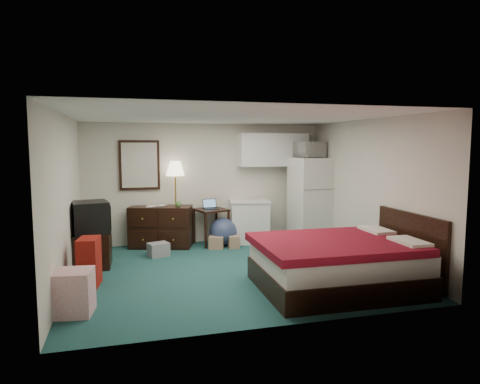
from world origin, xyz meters
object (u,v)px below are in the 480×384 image
object	(u,v)px
desk	(211,227)
dresser	(161,227)
fridge	(310,200)
suitcase	(89,262)
bed	(337,265)
kitchen_counter	(250,222)
floor_lamp	(176,204)
tv_stand	(93,249)

from	to	relation	value
desk	dresser	bearing A→B (deg)	160.57
fridge	suitcase	size ratio (longest dim) A/B	2.51
fridge	bed	bearing A→B (deg)	-112.13
dresser	kitchen_counter	world-z (taller)	kitchen_counter
kitchen_counter	suitcase	distance (m)	3.72
dresser	suitcase	xyz separation A→B (m)	(-1.21, -2.18, -0.06)
dresser	fridge	size ratio (longest dim) A/B	0.68
floor_lamp	kitchen_counter	size ratio (longest dim) A/B	2.00
floor_lamp	kitchen_counter	world-z (taller)	floor_lamp
tv_stand	suitcase	world-z (taller)	suitcase
floor_lamp	tv_stand	world-z (taller)	floor_lamp
desk	fridge	world-z (taller)	fridge
floor_lamp	tv_stand	distance (m)	2.05
floor_lamp	bed	size ratio (longest dim) A/B	0.79
fridge	tv_stand	xyz separation A→B (m)	(-4.33, -0.78, -0.60)
fridge	dresser	bearing A→B (deg)	168.38
desk	kitchen_counter	size ratio (longest dim) A/B	0.86
desk	fridge	bearing A→B (deg)	-25.04
dresser	suitcase	size ratio (longest dim) A/B	1.71
kitchen_counter	tv_stand	size ratio (longest dim) A/B	1.34
bed	suitcase	bearing A→B (deg)	163.95
floor_lamp	bed	world-z (taller)	floor_lamp
dresser	desk	size ratio (longest dim) A/B	1.64
fridge	tv_stand	bearing A→B (deg)	-174.81
bed	tv_stand	bearing A→B (deg)	149.82
floor_lamp	fridge	distance (m)	2.82
floor_lamp	dresser	bearing A→B (deg)	-167.42
desk	kitchen_counter	bearing A→B (deg)	-18.02
floor_lamp	suitcase	bearing A→B (deg)	-124.17
dresser	fridge	distance (m)	3.15
desk	bed	world-z (taller)	desk
tv_stand	desk	bearing A→B (deg)	27.78
dresser	fridge	world-z (taller)	fridge
fridge	bed	size ratio (longest dim) A/B	0.82
dresser	floor_lamp	distance (m)	0.55
desk	bed	size ratio (longest dim) A/B	0.34
dresser	fridge	bearing A→B (deg)	10.48
fridge	bed	xyz separation A→B (m)	(-0.88, -2.87, -0.54)
bed	dresser	bearing A→B (deg)	125.43
dresser	floor_lamp	world-z (taller)	floor_lamp
floor_lamp	suitcase	xyz separation A→B (m)	(-1.53, -2.25, -0.51)
tv_stand	suitcase	distance (m)	1.04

